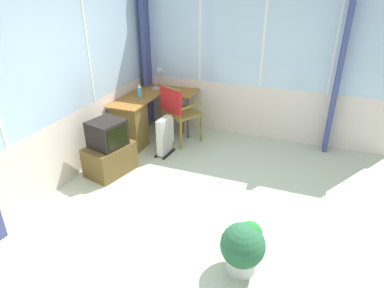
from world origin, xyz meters
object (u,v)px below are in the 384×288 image
object	(u,v)px
tv_remote	(171,91)
potted_plant	(243,246)
spray_bottle	(140,91)
desk	(133,122)
tv_on_stand	(109,150)
space_heater	(165,136)
wooden_armchair	(176,108)
desk_lamp	(160,74)

from	to	relation	value
tv_remote	potted_plant	bearing A→B (deg)	-139.16
spray_bottle	desk	bearing A→B (deg)	-177.58
tv_on_stand	space_heater	size ratio (longest dim) A/B	1.31
desk	space_heater	xyz separation A→B (m)	(-0.09, -0.59, -0.10)
tv_remote	spray_bottle	xyz separation A→B (m)	(-0.44, 0.36, 0.09)
tv_on_stand	wooden_armchair	bearing A→B (deg)	-22.58
desk_lamp	wooden_armchair	distance (m)	0.81
spray_bottle	wooden_armchair	size ratio (longest dim) A/B	0.22
tv_remote	tv_on_stand	size ratio (longest dim) A/B	0.19
desk	space_heater	bearing A→B (deg)	-98.36
desk_lamp	potted_plant	bearing A→B (deg)	-142.09
desk_lamp	spray_bottle	xyz separation A→B (m)	(-0.55, 0.10, -0.13)
tv_remote	potted_plant	world-z (taller)	tv_remote
tv_remote	spray_bottle	distance (m)	0.58
spray_bottle	tv_on_stand	size ratio (longest dim) A/B	0.28
tv_remote	desk	bearing A→B (deg)	159.88
tv_on_stand	potted_plant	size ratio (longest dim) A/B	1.54
tv_remote	space_heater	world-z (taller)	tv_remote
tv_remote	wooden_armchair	size ratio (longest dim) A/B	0.16
tv_remote	potted_plant	xyz separation A→B (m)	(-2.67, -1.90, -0.46)
desk	desk_lamp	xyz separation A→B (m)	(0.83, -0.09, 0.56)
desk	potted_plant	world-z (taller)	desk
desk_lamp	spray_bottle	bearing A→B (deg)	169.75
desk	tv_on_stand	size ratio (longest dim) A/B	1.73
desk_lamp	tv_remote	size ratio (longest dim) A/B	2.45
tv_on_stand	space_heater	xyz separation A→B (m)	(0.78, -0.48, -0.04)
wooden_armchair	desk_lamp	bearing A→B (deg)	44.90
potted_plant	wooden_armchair	bearing A→B (deg)	36.09
tv_remote	tv_on_stand	bearing A→B (deg)	177.10
desk_lamp	tv_remote	bearing A→B (deg)	-112.13
spray_bottle	tv_on_stand	world-z (taller)	spray_bottle
tv_on_stand	potted_plant	distance (m)	2.39
wooden_armchair	desk	bearing A→B (deg)	117.17
desk_lamp	tv_on_stand	distance (m)	1.81
tv_on_stand	space_heater	distance (m)	0.92
tv_remote	spray_bottle	bearing A→B (deg)	146.63
desk	potted_plant	bearing A→B (deg)	-130.86
desk	tv_on_stand	xyz separation A→B (m)	(-0.87, -0.11, -0.06)
tv_on_stand	potted_plant	xyz separation A→B (m)	(-1.07, -2.13, -0.06)
desk_lamp	potted_plant	size ratio (longest dim) A/B	0.73
tv_on_stand	tv_remote	bearing A→B (deg)	-8.25
desk_lamp	tv_remote	xyz separation A→B (m)	(-0.10, -0.26, -0.23)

